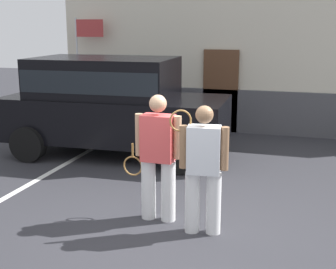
% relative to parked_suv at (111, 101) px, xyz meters
% --- Properties ---
extents(ground_plane, '(40.00, 40.00, 0.00)m').
position_rel_parked_suv_xyz_m(ground_plane, '(2.35, -3.35, -1.15)').
color(ground_plane, '#2D2D33').
extents(parking_stripe_0, '(0.12, 4.40, 0.01)m').
position_rel_parked_suv_xyz_m(parking_stripe_0, '(-0.60, -1.85, -1.14)').
color(parking_stripe_0, silver).
rests_on(parking_stripe_0, ground_plane).
extents(house_frontage, '(9.84, 0.40, 3.57)m').
position_rel_parked_suv_xyz_m(house_frontage, '(2.34, 3.03, 0.54)').
color(house_frontage, beige).
rests_on(house_frontage, ground_plane).
extents(parked_suv, '(4.67, 2.31, 2.05)m').
position_rel_parked_suv_xyz_m(parked_suv, '(0.00, 0.00, 0.00)').
color(parked_suv, black).
rests_on(parked_suv, ground_plane).
extents(tennis_player_man, '(0.92, 0.28, 1.80)m').
position_rel_parked_suv_xyz_m(tennis_player_man, '(2.01, -2.97, -0.22)').
color(tennis_player_man, white).
rests_on(tennis_player_man, ground_plane).
extents(tennis_player_woman, '(0.77, 0.32, 1.72)m').
position_rel_parked_suv_xyz_m(tennis_player_woman, '(2.71, -3.21, -0.24)').
color(tennis_player_woman, white).
rests_on(tennis_player_woman, ground_plane).
extents(flag_pole, '(0.80, 0.06, 2.89)m').
position_rel_parked_suv_xyz_m(flag_pole, '(-1.90, 2.54, 0.87)').
color(flag_pole, silver).
rests_on(flag_pole, ground_plane).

